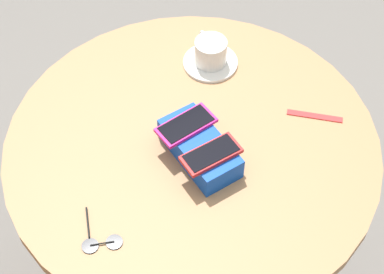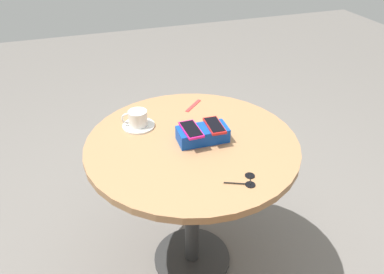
% 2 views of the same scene
% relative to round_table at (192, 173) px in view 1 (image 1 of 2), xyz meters
% --- Properties ---
extents(round_table, '(0.89, 0.89, 0.74)m').
position_rel_round_table_xyz_m(round_table, '(0.00, 0.00, 0.00)').
color(round_table, '#2D2D2D').
rests_on(round_table, ground_plane).
extents(phone_box, '(0.21, 0.11, 0.06)m').
position_rel_round_table_xyz_m(phone_box, '(-0.04, 0.01, 0.16)').
color(phone_box, '#0F42AD').
rests_on(phone_box, round_table).
extents(phone_red, '(0.07, 0.14, 0.01)m').
position_rel_round_table_xyz_m(phone_red, '(-0.09, 0.01, 0.19)').
color(phone_red, red).
rests_on(phone_red, phone_box).
extents(phone_magenta, '(0.07, 0.14, 0.01)m').
position_rel_round_table_xyz_m(phone_magenta, '(0.01, 0.01, 0.19)').
color(phone_magenta, '#D11975').
rests_on(phone_magenta, phone_box).
extents(saucer, '(0.14, 0.14, 0.01)m').
position_rel_round_table_xyz_m(saucer, '(0.19, -0.19, 0.13)').
color(saucer, silver).
rests_on(saucer, round_table).
extents(coffee_cup, '(0.11, 0.08, 0.07)m').
position_rel_round_table_xyz_m(coffee_cup, '(0.19, -0.19, 0.17)').
color(coffee_cup, silver).
rests_on(coffee_cup, saucer).
extents(lanyard_strap, '(0.11, 0.10, 0.00)m').
position_rel_round_table_xyz_m(lanyard_strap, '(-0.10, -0.29, 0.13)').
color(lanyard_strap, red).
rests_on(lanyard_strap, round_table).
extents(sunglasses, '(0.13, 0.08, 0.01)m').
position_rel_round_table_xyz_m(sunglasses, '(-0.11, 0.31, 0.13)').
color(sunglasses, black).
rests_on(sunglasses, round_table).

